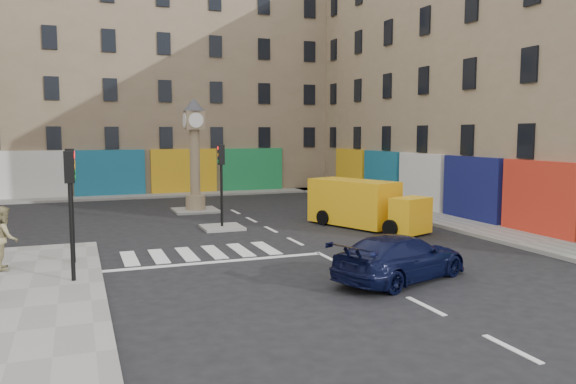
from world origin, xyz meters
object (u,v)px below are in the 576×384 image
clock_pillar (195,147)px  yellow_van (363,204)px  traffic_light_left_far (71,187)px  traffic_light_left_near (70,195)px  traffic_light_island (221,172)px  navy_sedan (401,257)px  pedestrian_tan (4,238)px

clock_pillar → yellow_van: size_ratio=0.99×
traffic_light_left_far → clock_pillar: size_ratio=0.61×
traffic_light_left_near → traffic_light_island: (6.30, 7.80, -0.03)m
traffic_light_island → yellow_van: 6.65m
traffic_light_island → navy_sedan: size_ratio=0.78×
traffic_light_left_near → traffic_light_island: bearing=51.1°
traffic_light_left_far → clock_pillar: 13.05m
navy_sedan → traffic_light_left_far: bearing=39.5°
clock_pillar → navy_sedan: (2.77, -16.58, -2.86)m
traffic_light_island → pedestrian_tan: 10.08m
traffic_light_island → clock_pillar: 6.07m
traffic_light_left_near → clock_pillar: bearing=65.5°
clock_pillar → yellow_van: clock_pillar is taller
pedestrian_tan → navy_sedan: bearing=-121.1°
navy_sedan → pedestrian_tan: bearing=44.8°
pedestrian_tan → yellow_van: bearing=-82.6°
clock_pillar → pedestrian_tan: bearing=-125.6°
traffic_light_left_near → yellow_van: 13.86m
traffic_light_left_near → pedestrian_tan: 3.34m
clock_pillar → navy_sedan: bearing=-80.5°
traffic_light_left_far → traffic_light_island: (6.30, 5.40, -0.03)m
clock_pillar → yellow_van: 10.36m
navy_sedan → traffic_light_left_near: bearing=52.2°
traffic_light_island → yellow_van: size_ratio=0.60×
yellow_van → pedestrian_tan: 14.89m
traffic_light_left_far → yellow_van: size_ratio=0.60×
traffic_light_left_far → traffic_light_island: bearing=40.6°
navy_sedan → traffic_light_island: bearing=-6.1°
traffic_light_left_near → yellow_van: size_ratio=0.60×
traffic_light_left_near → traffic_light_left_far: 2.40m
yellow_van → traffic_light_island: bearing=141.1°
navy_sedan → yellow_van: size_ratio=0.77×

